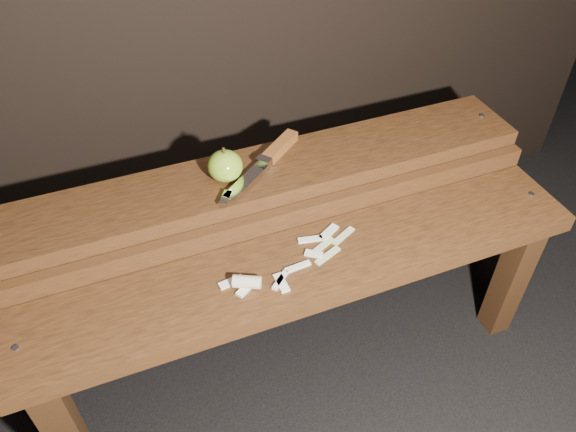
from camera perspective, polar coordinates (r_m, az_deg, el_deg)
name	(u,v)px	position (r m, az deg, el deg)	size (l,w,h in m)	color
ground	(297,357)	(1.50, 0.87, -14.14)	(60.00, 60.00, 0.00)	black
bench_front_tier	(309,286)	(1.19, 2.19, -7.13)	(1.20, 0.20, 0.42)	black
bench_rear_tier	(271,198)	(1.29, -1.74, 1.80)	(1.20, 0.21, 0.50)	black
apple	(225,166)	(1.20, -6.40, 5.08)	(0.08, 0.08, 0.08)	olive
knife	(272,155)	(1.26, -1.68, 6.18)	(0.24, 0.19, 0.03)	brown
apple_scraps	(276,269)	(1.12, -1.27, -5.45)	(0.32, 0.14, 0.03)	beige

